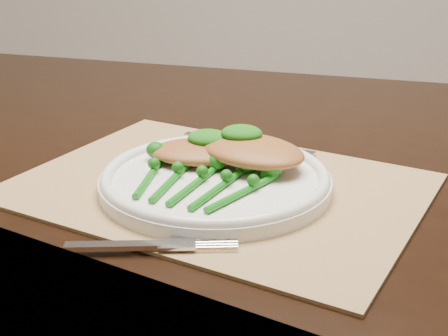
% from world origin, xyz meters
% --- Properties ---
extents(placemat, '(0.57, 0.49, 0.00)m').
position_xyz_m(placemat, '(0.11, -0.30, 0.75)').
color(placemat, '#9C7C4F').
rests_on(placemat, dining_table).
extents(dinner_plate, '(0.28, 0.28, 0.03)m').
position_xyz_m(dinner_plate, '(0.11, -0.31, 0.77)').
color(dinner_plate, silver).
rests_on(dinner_plate, placemat).
extents(knife, '(0.20, 0.07, 0.01)m').
position_xyz_m(knife, '(0.10, -0.15, 0.76)').
color(knife, silver).
rests_on(knife, placemat).
extents(fork, '(0.17, 0.05, 0.01)m').
position_xyz_m(fork, '(0.08, -0.47, 0.76)').
color(fork, silver).
rests_on(fork, placemat).
extents(chicken_fillet_left, '(0.13, 0.10, 0.02)m').
position_xyz_m(chicken_fillet_left, '(0.07, -0.27, 0.78)').
color(chicken_fillet_left, '#965B2B').
rests_on(chicken_fillet_left, dinner_plate).
extents(chicken_fillet_right, '(0.17, 0.15, 0.03)m').
position_xyz_m(chicken_fillet_right, '(0.14, -0.27, 0.79)').
color(chicken_fillet_right, '#965B2B').
rests_on(chicken_fillet_right, dinner_plate).
extents(pesto_dollop_left, '(0.05, 0.05, 0.02)m').
position_xyz_m(pesto_dollop_left, '(0.08, -0.26, 0.80)').
color(pesto_dollop_left, '#0E4B0A').
rests_on(pesto_dollop_left, chicken_fillet_left).
extents(pesto_dollop_right, '(0.05, 0.04, 0.02)m').
position_xyz_m(pesto_dollop_right, '(0.13, -0.26, 0.81)').
color(pesto_dollop_right, '#0E4B0A').
rests_on(pesto_dollop_right, chicken_fillet_right).
extents(broccolini_bundle, '(0.17, 0.19, 0.04)m').
position_xyz_m(broccolini_bundle, '(0.09, -0.35, 0.77)').
color(broccolini_bundle, '#0C600E').
rests_on(broccolini_bundle, dinner_plate).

